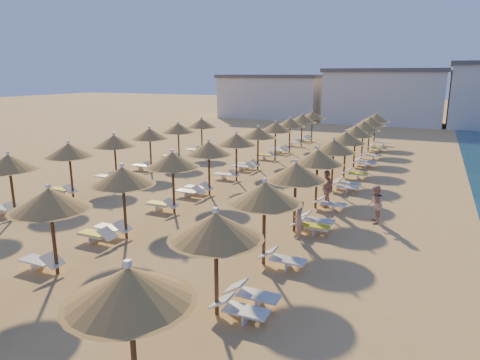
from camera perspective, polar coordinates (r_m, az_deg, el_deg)
The scene contains 9 objects.
ground at distance 18.23m, azimuth -2.17°, elevation -7.06°, with size 220.00×220.00×0.00m, color tan.
hotel_blocks at distance 62.33m, azimuth 19.39°, elevation 10.53°, with size 47.64×9.92×8.10m.
parasol_row_east at distance 22.94m, azimuth 11.42°, elevation 3.68°, with size 2.62×42.04×3.12m.
parasol_row_west at distance 24.96m, azimuth -2.22°, elevation 4.76°, with size 2.62×42.04×3.12m.
parasol_row_inland at distance 27.08m, azimuth -16.43°, elevation 4.92°, with size 2.62×24.12×3.12m.
loungers at distance 24.42m, azimuth 0.07°, elevation -0.75°, with size 15.57×40.01×0.66m.
beachgoer_b at distance 20.05m, azimuth 17.57°, elevation -3.15°, with size 0.84×0.65×1.73m, color tan.
beachgoer_a at distance 17.56m, azimuth 7.85°, elevation -5.29°, with size 0.58×0.38×1.58m, color tan.
beachgoer_c at distance 21.96m, azimuth 11.45°, elevation -1.11°, with size 1.10×0.46×1.88m, color tan.
Camera 1 is at (7.65, -15.21, 6.52)m, focal length 32.00 mm.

